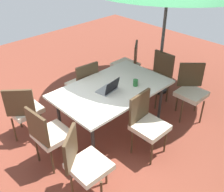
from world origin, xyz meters
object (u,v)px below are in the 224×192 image
object	(u,v)px
chair_northwest	(191,89)
chair_east	(48,134)
chair_south	(84,83)
laptop	(109,89)
chair_west	(158,76)
cup	(135,83)
chair_southeast	(24,109)
dining_table	(112,91)
chair_north	(147,122)
chair_northeast	(84,162)
chair_southwest	(128,63)

from	to	relation	value
chair_northwest	chair_east	world-z (taller)	same
chair_south	laptop	world-z (taller)	laptop
chair_west	cup	size ratio (longest dim) A/B	8.89
chair_east	chair_southeast	bearing A→B (deg)	-7.48
dining_table	chair_south	world-z (taller)	chair_south
chair_north	dining_table	bearing A→B (deg)	82.09
dining_table	chair_north	xyz separation A→B (m)	(0.05, 0.79, -0.17)
chair_northeast	chair_north	bearing A→B (deg)	-39.30
chair_east	chair_south	bearing A→B (deg)	-62.13
dining_table	chair_east	xyz separation A→B (m)	(1.23, 0.01, -0.17)
dining_table	chair_northwest	world-z (taller)	chair_northwest
dining_table	laptop	size ratio (longest dim) A/B	5.24
chair_east	chair_northeast	world-z (taller)	same
chair_west	chair_southeast	distance (m)	2.51
chair_north	chair_east	size ratio (longest dim) A/B	1.00
dining_table	chair_west	xyz separation A→B (m)	(-1.21, 0.01, -0.17)
chair_south	chair_southeast	xyz separation A→B (m)	(1.18, -0.03, 0.00)
cup	chair_north	bearing A→B (deg)	56.83
chair_northwest	chair_southwest	bearing A→B (deg)	134.64
chair_west	cup	world-z (taller)	chair_west
chair_southeast	chair_south	bearing A→B (deg)	-141.03
chair_northwest	chair_east	bearing A→B (deg)	-151.67
dining_table	chair_south	xyz separation A→B (m)	(-0.00, -0.75, -0.17)
chair_northwest	chair_northeast	size ratio (longest dim) A/B	1.00
chair_southwest	chair_northwest	world-z (taller)	same
chair_south	cup	distance (m)	1.05
chair_northwest	chair_north	world-z (taller)	same
chair_southeast	chair_northwest	bearing A→B (deg)	-171.45
chair_south	chair_northeast	distance (m)	1.93
laptop	chair_east	bearing A→B (deg)	-10.62
chair_southwest	cup	bearing A→B (deg)	9.92
laptop	cup	size ratio (longest dim) A/B	3.22
chair_north	chair_southeast	xyz separation A→B (m)	(1.12, -1.56, 0.00)
chair_southwest	chair_south	size ratio (longest dim) A/B	1.00
dining_table	chair_south	bearing A→B (deg)	-90.38
chair_southwest	cup	xyz separation A→B (m)	(0.91, 1.00, 0.28)
chair_southwest	chair_northwest	xyz separation A→B (m)	(-0.01, 1.50, 0.00)
chair_northeast	chair_southeast	bearing A→B (deg)	50.94
chair_west	chair_north	size ratio (longest dim) A/B	1.00
chair_north	chair_northeast	size ratio (longest dim) A/B	1.00
chair_south	chair_southeast	bearing A→B (deg)	5.21
chair_northwest	cup	xyz separation A→B (m)	(0.92, -0.50, 0.28)
chair_west	chair_east	distance (m)	2.44
chair_north	chair_south	distance (m)	1.54
chair_southwest	chair_north	size ratio (longest dim) A/B	1.00
chair_southwest	chair_northwest	distance (m)	1.50
dining_table	chair_northeast	world-z (taller)	chair_northeast
chair_north	chair_southeast	size ratio (longest dim) A/B	1.00
dining_table	chair_east	world-z (taller)	chair_east
chair_west	chair_northwest	distance (m)	0.71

